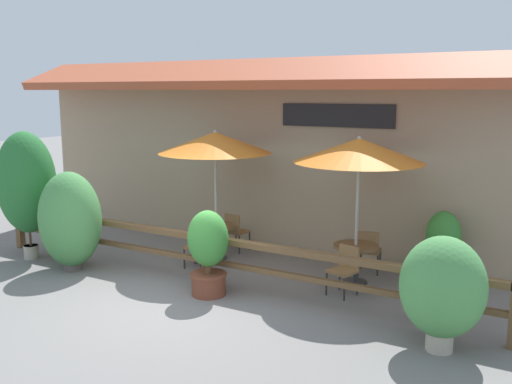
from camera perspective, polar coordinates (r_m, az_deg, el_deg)
The scene contains 16 objects.
ground_plane at distance 9.79m, azimuth -8.54°, elevation -10.99°, with size 60.00×60.00×0.00m, color slate.
building_facade at distance 12.66m, azimuth 2.90°, elevation 4.01°, with size 14.28×1.49×4.23m.
patio_railing at distance 10.37m, azimuth -5.00°, elevation -5.67°, with size 10.40×0.14×0.95m.
patio_umbrella_near at distance 11.73m, azimuth -4.12°, elevation 4.94°, with size 2.34×2.34×2.71m.
dining_table_near at distance 12.04m, azimuth -4.01°, elevation -4.02°, with size 0.83×0.83×0.72m.
chair_near_streetside at distance 11.52m, azimuth -5.71°, elevation -5.17°, with size 0.44×0.44×0.86m.
chair_near_wallside at distance 12.57m, azimuth -2.04°, elevation -3.83°, with size 0.45×0.45×0.86m.
patio_umbrella_middle at distance 10.31m, azimuth 10.25°, elevation 4.10°, with size 2.34×2.34×2.71m.
dining_table_middle at distance 10.67m, azimuth 9.94°, elevation -6.01°, with size 0.83×0.83×0.72m.
chair_middle_streetside at distance 10.08m, azimuth 8.85°, elevation -7.49°, with size 0.51×0.51×0.86m.
chair_middle_wallside at distance 11.30m, azimuth 11.24°, elevation -5.62°, with size 0.49×0.49×0.86m.
potted_plant_broad_leaf at distance 12.73m, azimuth -21.99°, elevation 0.83°, with size 1.27×1.15×2.69m.
potted_plant_corner_fern at distance 11.74m, azimuth -18.10°, elevation -2.66°, with size 1.27×1.15×1.96m.
potted_plant_tall_tropical at distance 8.15m, azimuth 18.15°, elevation -9.15°, with size 1.15×1.04×1.61m.
potted_plant_entrance_palm at distance 9.88m, azimuth -4.82°, elevation -5.76°, with size 0.73×0.66×1.50m.
potted_plant_small_flowering at distance 11.20m, azimuth 18.20°, elevation -4.72°, with size 0.64×0.57×1.31m.
Camera 1 is at (5.78, -7.09, 3.50)m, focal length 40.00 mm.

